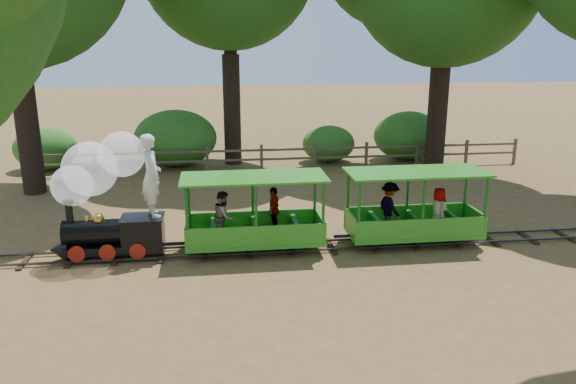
{
  "coord_description": "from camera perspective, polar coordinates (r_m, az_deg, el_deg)",
  "views": [
    {
      "loc": [
        -2.66,
        -12.35,
        4.93
      ],
      "look_at": [
        -0.98,
        0.5,
        1.28
      ],
      "focal_mm": 35.0,
      "sensor_mm": 36.0,
      "label": 1
    }
  ],
  "objects": [
    {
      "name": "ground",
      "position": [
        13.56,
        4.42,
        -5.65
      ],
      "size": [
        90.0,
        90.0,
        0.0
      ],
      "primitive_type": "plane",
      "color": "olive",
      "rests_on": "ground"
    },
    {
      "name": "track",
      "position": [
        13.53,
        4.43,
        -5.38
      ],
      "size": [
        22.0,
        1.0,
        0.1
      ],
      "color": "#3F3D3A",
      "rests_on": "ground"
    },
    {
      "name": "locomotive",
      "position": [
        13.08,
        -18.12,
        0.53
      ],
      "size": [
        2.68,
        1.21,
        2.95
      ],
      "color": "black",
      "rests_on": "ground"
    },
    {
      "name": "carriage_front",
      "position": [
        13.08,
        -3.75,
        -2.97
      ],
      "size": [
        3.31,
        1.39,
        1.72
      ],
      "color": "#2F8D1E",
      "rests_on": "track"
    },
    {
      "name": "carriage_rear",
      "position": [
        13.79,
        12.39,
        -2.22
      ],
      "size": [
        3.31,
        1.35,
        1.72
      ],
      "color": "#2F8D1E",
      "rests_on": "track"
    },
    {
      "name": "fence",
      "position": [
        20.98,
        0.02,
        3.75
      ],
      "size": [
        18.1,
        0.1,
        1.0
      ],
      "color": "brown",
      "rests_on": "ground"
    },
    {
      "name": "shrub_west",
      "position": [
        22.93,
        -23.41,
        4.08
      ],
      "size": [
        2.34,
        1.8,
        1.62
      ],
      "primitive_type": "ellipsoid",
      "color": "#2D6B1E",
      "rests_on": "ground"
    },
    {
      "name": "shrub_mid_w",
      "position": [
        22.04,
        -11.35,
        5.38
      ],
      "size": [
        3.15,
        2.42,
        2.18
      ],
      "primitive_type": "ellipsoid",
      "color": "#2D6B1E",
      "rests_on": "ground"
    },
    {
      "name": "shrub_mid_e",
      "position": [
        22.5,
        4.15,
        4.92
      ],
      "size": [
        2.1,
        1.62,
        1.46
      ],
      "primitive_type": "ellipsoid",
      "color": "#2D6B1E",
      "rests_on": "ground"
    },
    {
      "name": "shrub_east",
      "position": [
        23.33,
        12.14,
        5.64
      ],
      "size": [
        2.84,
        2.19,
        1.97
      ],
      "primitive_type": "ellipsoid",
      "color": "#2D6B1E",
      "rests_on": "ground"
    }
  ]
}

